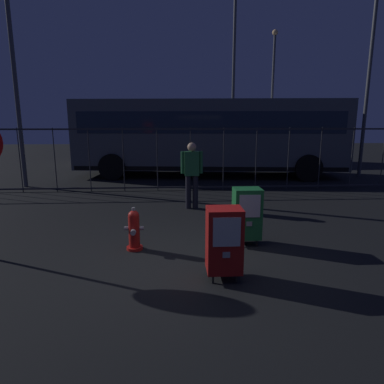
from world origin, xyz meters
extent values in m
plane|color=black|center=(0.00, 0.00, 0.00)|extent=(60.00, 60.00, 0.00)
cylinder|color=red|center=(-0.72, 0.71, 0.03)|extent=(0.28, 0.28, 0.05)
cylinder|color=red|center=(-0.72, 0.71, 0.33)|extent=(0.19, 0.19, 0.55)
sphere|color=red|center=(-0.72, 0.71, 0.60)|extent=(0.19, 0.19, 0.19)
cylinder|color=gray|center=(-0.72, 0.71, 0.72)|extent=(0.06, 0.06, 0.05)
cylinder|color=gray|center=(-0.72, 0.58, 0.35)|extent=(0.09, 0.08, 0.09)
cylinder|color=gray|center=(-0.85, 0.71, 0.38)|extent=(0.07, 0.07, 0.07)
cylinder|color=gray|center=(-0.59, 0.71, 0.38)|extent=(0.07, 0.07, 0.07)
cylinder|color=black|center=(1.09, 0.74, 0.06)|extent=(0.04, 0.04, 0.12)
cylinder|color=black|center=(1.43, 0.74, 0.06)|extent=(0.04, 0.04, 0.12)
cylinder|color=black|center=(1.09, 1.02, 0.06)|extent=(0.04, 0.04, 0.12)
cylinder|color=black|center=(1.43, 1.02, 0.06)|extent=(0.04, 0.04, 0.12)
cube|color=#19602D|center=(1.26, 0.88, 0.57)|extent=(0.48, 0.40, 0.90)
cube|color=#B2B7BF|center=(1.26, 0.67, 0.75)|extent=(0.36, 0.01, 0.40)
cube|color=gray|center=(1.26, 0.67, 0.43)|extent=(0.10, 0.02, 0.08)
cylinder|color=black|center=(0.48, -0.61, 0.06)|extent=(0.04, 0.04, 0.12)
cylinder|color=black|center=(0.81, -0.61, 0.06)|extent=(0.04, 0.04, 0.12)
cylinder|color=black|center=(0.48, -0.33, 0.06)|extent=(0.04, 0.04, 0.12)
cylinder|color=black|center=(0.81, -0.33, 0.06)|extent=(0.04, 0.04, 0.12)
cube|color=#9E1411|center=(0.64, -0.47, 0.57)|extent=(0.48, 0.40, 0.90)
cube|color=#B2B7BF|center=(0.64, -0.68, 0.75)|extent=(0.36, 0.01, 0.40)
cube|color=gray|center=(0.64, -0.68, 0.43)|extent=(0.10, 0.02, 0.08)
cylinder|color=black|center=(0.34, 3.47, 0.42)|extent=(0.14, 0.14, 0.85)
cylinder|color=black|center=(0.52, 3.47, 0.42)|extent=(0.14, 0.14, 0.85)
cube|color=#1E5933|center=(0.43, 3.47, 1.15)|extent=(0.36, 0.20, 0.60)
sphere|color=tan|center=(0.43, 3.47, 1.56)|extent=(0.22, 0.22, 0.22)
cylinder|color=#1E5933|center=(0.20, 3.47, 1.18)|extent=(0.09, 0.09, 0.55)
cylinder|color=#1E5933|center=(0.66, 3.47, 1.18)|extent=(0.09, 0.09, 0.55)
cube|color=#2D2D33|center=(0.00, 5.83, 1.95)|extent=(18.00, 0.04, 0.05)
cube|color=#2D2D33|center=(0.00, 5.83, 0.10)|extent=(18.00, 0.04, 0.05)
cylinder|color=#2D2D33|center=(-4.76, 5.83, 1.00)|extent=(0.03, 0.03, 2.00)
cylinder|color=#2D2D33|center=(-3.71, 5.83, 1.00)|extent=(0.03, 0.03, 2.00)
cylinder|color=#2D2D33|center=(-2.65, 5.83, 1.00)|extent=(0.03, 0.03, 2.00)
cylinder|color=#2D2D33|center=(-1.59, 5.83, 1.00)|extent=(0.03, 0.03, 2.00)
cylinder|color=#2D2D33|center=(-0.53, 5.83, 1.00)|extent=(0.03, 0.03, 2.00)
cylinder|color=#2D2D33|center=(0.53, 5.83, 1.00)|extent=(0.03, 0.03, 2.00)
cylinder|color=#2D2D33|center=(1.59, 5.83, 1.00)|extent=(0.03, 0.03, 2.00)
cylinder|color=#2D2D33|center=(2.65, 5.83, 1.00)|extent=(0.03, 0.03, 2.00)
cylinder|color=#2D2D33|center=(3.71, 5.83, 1.00)|extent=(0.03, 0.03, 2.00)
cylinder|color=#2D2D33|center=(4.76, 5.83, 1.00)|extent=(0.03, 0.03, 2.00)
cylinder|color=#2D2D33|center=(5.82, 5.83, 1.00)|extent=(0.03, 0.03, 2.00)
cylinder|color=#2D2D33|center=(6.88, 5.83, 1.00)|extent=(0.03, 0.03, 2.00)
cube|color=#4C5156|center=(1.45, 8.83, 1.67)|extent=(10.70, 3.58, 2.65)
cube|color=#1E2838|center=(1.45, 8.83, 2.15)|extent=(10.08, 3.53, 0.80)
cube|color=black|center=(1.45, 8.83, 0.45)|extent=(10.50, 3.57, 0.16)
cylinder|color=black|center=(4.97, 7.20, 0.50)|extent=(1.02, 0.38, 1.00)
cylinder|color=black|center=(5.23, 9.69, 0.50)|extent=(1.02, 0.38, 1.00)
cylinder|color=black|center=(-2.34, 7.97, 0.50)|extent=(1.02, 0.38, 1.00)
cylinder|color=black|center=(-2.08, 10.46, 0.50)|extent=(1.02, 0.38, 1.00)
cube|color=beige|center=(1.19, 13.59, 1.67)|extent=(10.61, 3.02, 2.65)
cube|color=#1E2838|center=(1.19, 13.59, 2.15)|extent=(9.98, 3.01, 0.80)
cube|color=black|center=(1.19, 13.59, 0.45)|extent=(10.40, 3.02, 0.16)
cylinder|color=black|center=(4.92, 12.52, 0.50)|extent=(1.01, 0.33, 1.00)
cylinder|color=black|center=(4.80, 15.02, 0.50)|extent=(1.01, 0.33, 1.00)
cylinder|color=black|center=(-2.42, 12.16, 0.50)|extent=(1.01, 0.33, 1.00)
cylinder|color=black|center=(-2.54, 14.66, 0.50)|extent=(1.01, 0.33, 1.00)
cylinder|color=#4C4F54|center=(7.66, 8.48, 3.46)|extent=(0.14, 0.14, 6.92)
cylinder|color=#4C4F54|center=(-5.06, 6.76, 4.02)|extent=(0.14, 0.14, 8.05)
cylinder|color=#4C4F54|center=(5.64, 14.55, 3.44)|extent=(0.14, 0.14, 6.87)
sphere|color=#FFD18C|center=(5.64, 14.55, 6.97)|extent=(0.32, 0.32, 0.32)
cylinder|color=#4C4F54|center=(2.83, 11.32, 4.11)|extent=(0.14, 0.14, 8.22)
camera|label=1|loc=(-0.06, -4.82, 2.15)|focal=31.36mm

